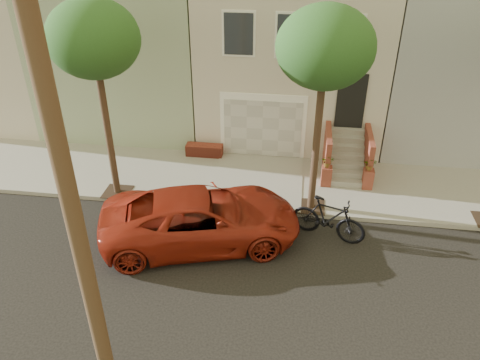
# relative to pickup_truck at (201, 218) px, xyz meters

# --- Properties ---
(ground) EXTENTS (90.00, 90.00, 0.00)m
(ground) POSITION_rel_pickup_truck_xyz_m (2.16, -1.93, -0.79)
(ground) COLOR black
(ground) RESTS_ON ground
(sidewalk) EXTENTS (40.00, 3.70, 0.15)m
(sidewalk) POSITION_rel_pickup_truck_xyz_m (2.16, 3.42, -0.72)
(sidewalk) COLOR gray
(sidewalk) RESTS_ON ground
(house_row) EXTENTS (33.10, 11.70, 7.00)m
(house_row) POSITION_rel_pickup_truck_xyz_m (2.16, 9.26, 2.85)
(house_row) COLOR beige
(house_row) RESTS_ON sidewalk
(tree_left) EXTENTS (2.70, 2.57, 6.30)m
(tree_left) POSITION_rel_pickup_truck_xyz_m (-3.34, 1.97, 4.46)
(tree_left) COLOR #2D2116
(tree_left) RESTS_ON sidewalk
(tree_mid) EXTENTS (2.70, 2.57, 6.30)m
(tree_mid) POSITION_rel_pickup_truck_xyz_m (3.16, 1.97, 4.46)
(tree_mid) COLOR #2D2116
(tree_mid) RESTS_ON sidewalk
(pickup_truck) EXTENTS (6.21, 4.09, 1.59)m
(pickup_truck) POSITION_rel_pickup_truck_xyz_m (0.00, 0.00, 0.00)
(pickup_truck) COLOR maroon
(pickup_truck) RESTS_ON ground
(motorcycle) EXTENTS (2.30, 1.32, 1.34)m
(motorcycle) POSITION_rel_pickup_truck_xyz_m (3.66, 0.65, -0.13)
(motorcycle) COLOR black
(motorcycle) RESTS_ON ground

